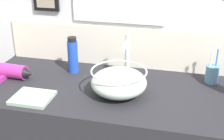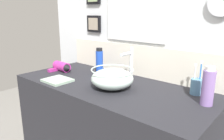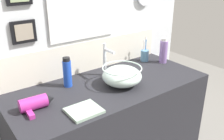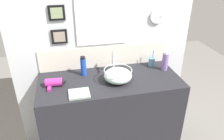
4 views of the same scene
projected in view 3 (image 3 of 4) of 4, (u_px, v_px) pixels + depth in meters
vanity_counter at (110, 139)px, 1.84m from camera, size 1.35×0.60×0.91m
back_panel at (82, 20)px, 1.76m from camera, size 1.87×0.10×2.58m
glass_bowl_sink at (122, 76)px, 1.64m from camera, size 0.26×0.26×0.12m
faucet at (106, 58)px, 1.75m from camera, size 0.02×0.13×0.24m
hair_drier at (36, 103)px, 1.37m from camera, size 0.20×0.14×0.07m
toothbrush_cup at (145, 55)px, 2.06m from camera, size 0.07×0.07×0.20m
spray_bottle at (163, 51)px, 2.01m from camera, size 0.06×0.06×0.20m
shampoo_bottle at (67, 73)px, 1.61m from camera, size 0.05×0.05×0.20m
hand_towel at (84, 111)px, 1.35m from camera, size 0.18×0.16×0.02m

